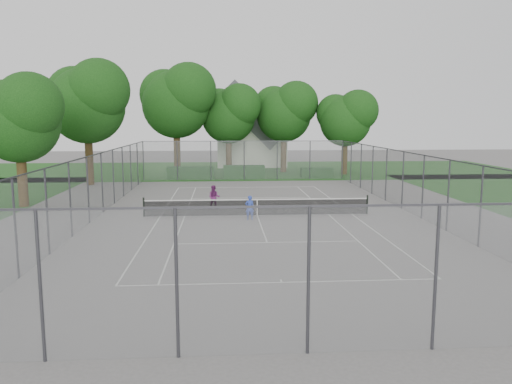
{
  "coord_description": "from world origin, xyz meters",
  "views": [
    {
      "loc": [
        -1.94,
        -27.92,
        5.43
      ],
      "look_at": [
        0.0,
        1.0,
        1.2
      ],
      "focal_mm": 35.0,
      "sensor_mm": 36.0,
      "label": 1
    }
  ],
  "objects": [
    {
      "name": "tree_far_right",
      "position": [
        10.21,
        20.8,
        5.69
      ],
      "size": [
        5.77,
        5.26,
        8.29
      ],
      "color": "#3B2915",
      "rests_on": "ground"
    },
    {
      "name": "grass_far",
      "position": [
        0.0,
        26.0,
        0.0
      ],
      "size": [
        60.0,
        20.0,
        0.0
      ],
      "primitive_type": "cube",
      "color": "#1A4B15",
      "rests_on": "ground"
    },
    {
      "name": "house",
      "position": [
        1.41,
        30.76,
        3.93
      ],
      "size": [
        7.85,
        6.08,
        9.77
      ],
      "color": "silver",
      "rests_on": "ground"
    },
    {
      "name": "hedge_mid",
      "position": [
        0.03,
        18.11,
        0.6
      ],
      "size": [
        3.83,
        1.09,
        1.2
      ],
      "primitive_type": "cube",
      "color": "#154115",
      "rests_on": "ground"
    },
    {
      "name": "girl_player",
      "position": [
        -0.49,
        -1.2,
        0.67
      ],
      "size": [
        0.49,
        0.32,
        1.33
      ],
      "primitive_type": "imported",
      "rotation": [
        0.0,
        0.0,
        3.14
      ],
      "color": "#2E46AE",
      "rests_on": "ground"
    },
    {
      "name": "ground",
      "position": [
        0.0,
        0.0,
        0.0
      ],
      "size": [
        120.0,
        120.0,
        0.0
      ],
      "primitive_type": "plane",
      "color": "slate",
      "rests_on": "ground"
    },
    {
      "name": "tree_side_back",
      "position": [
        -12.94,
        14.31,
        7.06
      ],
      "size": [
        7.14,
        6.52,
        10.27
      ],
      "color": "#3B2915",
      "rests_on": "ground"
    },
    {
      "name": "tennis_net",
      "position": [
        0.0,
        0.0,
        0.51
      ],
      "size": [
        12.87,
        0.1,
        1.1
      ],
      "color": "black",
      "rests_on": "ground"
    },
    {
      "name": "court_markings",
      "position": [
        0.0,
        0.0,
        0.01
      ],
      "size": [
        11.03,
        23.83,
        0.01
      ],
      "color": "silver",
      "rests_on": "ground"
    },
    {
      "name": "perimeter_fence",
      "position": [
        0.0,
        0.0,
        1.81
      ],
      "size": [
        18.08,
        34.08,
        3.52
      ],
      "color": "#38383D",
      "rests_on": "ground"
    },
    {
      "name": "hedge_left",
      "position": [
        -4.88,
        18.28,
        0.55
      ],
      "size": [
        4.36,
        1.31,
        1.09
      ],
      "primitive_type": "cube",
      "color": "#154115",
      "rests_on": "ground"
    },
    {
      "name": "tree_far_midleft",
      "position": [
        -1.24,
        22.93,
        6.16
      ],
      "size": [
        6.24,
        5.7,
        8.97
      ],
      "color": "#3B2915",
      "rests_on": "ground"
    },
    {
      "name": "hedge_right",
      "position": [
        6.95,
        18.67,
        0.45
      ],
      "size": [
        2.99,
        1.1,
        0.9
      ],
      "primitive_type": "cube",
      "color": "#154115",
      "rests_on": "ground"
    },
    {
      "name": "tree_side_front",
      "position": [
        -14.38,
        3.87,
        5.67
      ],
      "size": [
        5.74,
        5.24,
        8.26
      ],
      "color": "#3B2915",
      "rests_on": "ground"
    },
    {
      "name": "tree_far_midright",
      "position": [
        4.47,
        23.51,
        6.38
      ],
      "size": [
        6.46,
        5.9,
        9.28
      ],
      "color": "#3B2915",
      "rests_on": "ground"
    },
    {
      "name": "woman_player",
      "position": [
        -2.48,
        2.05,
        0.74
      ],
      "size": [
        0.77,
        0.63,
        1.48
      ],
      "primitive_type": "imported",
      "rotation": [
        0.0,
        0.0,
        -0.1
      ],
      "color": "#712565",
      "rests_on": "ground"
    },
    {
      "name": "tree_far_left",
      "position": [
        -6.28,
        21.18,
        7.4
      ],
      "size": [
        7.49,
        6.84,
        10.76
      ],
      "color": "#3B2915",
      "rests_on": "ground"
    }
  ]
}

